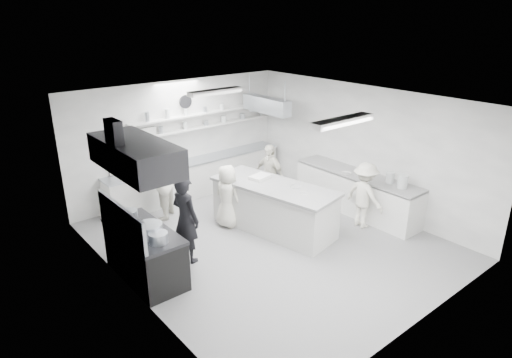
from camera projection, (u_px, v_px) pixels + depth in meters
floor at (268, 241)px, 9.49m from camera, size 6.00×7.00×0.02m
ceiling at (269, 100)px, 8.42m from camera, size 6.00×7.00×0.02m
wall_back at (180, 139)px, 11.49m from camera, size 6.00×0.04×3.00m
wall_front at (427, 240)px, 6.43m from camera, size 6.00×0.04×3.00m
wall_left at (128, 216)px, 7.18m from camera, size 0.04×7.00×3.00m
wall_right at (362, 148)px, 10.74m from camera, size 0.04×7.00×3.00m
stove at (145, 255)px, 8.07m from camera, size 0.80×1.80×0.90m
exhaust_hood at (135, 155)px, 7.40m from camera, size 0.85×2.00×0.50m
back_counter at (198, 177)px, 11.82m from camera, size 5.00×0.60×0.92m
shelf_lower at (205, 126)px, 11.72m from camera, size 4.20×0.26×0.04m
shelf_upper at (204, 113)px, 11.60m from camera, size 4.20×0.26×0.04m
pass_through_window at (133, 150)px, 10.72m from camera, size 1.30×0.04×1.00m
wall_clock at (185, 102)px, 11.24m from camera, size 0.32×0.05×0.32m
right_counter at (356, 193)px, 10.75m from camera, size 0.74×3.30×0.94m
pot_rack at (266, 105)px, 11.60m from camera, size 0.30×1.60×0.40m
light_fixture_front at (343, 121)px, 7.15m from camera, size 1.30×0.25×0.10m
light_fixture_rear at (215, 92)px, 9.75m from camera, size 1.30×0.25×0.10m
prep_island at (274, 208)px, 9.84m from camera, size 1.54×2.90×1.01m
stove_pot at (150, 231)px, 7.66m from camera, size 0.45×0.45×0.27m
cook_stove at (186, 219)px, 8.49m from camera, size 0.54×0.71×1.74m
cook_back at (158, 183)px, 10.23m from camera, size 1.10×1.08×1.79m
cook_island_left at (227, 196)px, 9.93m from camera, size 0.58×0.78×1.45m
cook_island_right at (269, 175)px, 11.03m from camera, size 0.46×0.95×1.57m
cook_right at (364, 195)px, 9.90m from camera, size 0.61×1.00×1.51m
bowl_island_a at (296, 188)px, 9.55m from camera, size 0.29×0.29×0.06m
bowl_island_b at (303, 194)px, 9.21m from camera, size 0.19×0.19×0.06m
bowl_right at (346, 174)px, 10.57m from camera, size 0.31×0.31×0.06m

